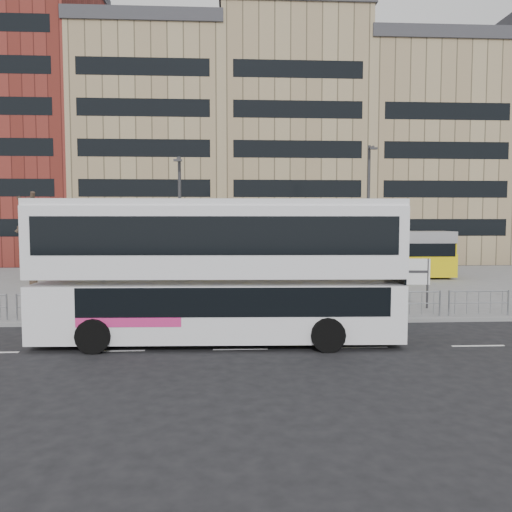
{
  "coord_description": "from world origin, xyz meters",
  "views": [
    {
      "loc": [
        -2.35,
        -20.08,
        4.19
      ],
      "look_at": [
        -0.95,
        6.0,
        2.36
      ],
      "focal_mm": 35.0,
      "sensor_mm": 36.0,
      "label": 1
    }
  ],
  "objects": [
    {
      "name": "ground",
      "position": [
        0.0,
        0.0,
        0.0
      ],
      "size": [
        120.0,
        120.0,
        0.0
      ],
      "primitive_type": "plane",
      "color": "black",
      "rests_on": "ground"
    },
    {
      "name": "plaza",
      "position": [
        0.0,
        12.0,
        0.07
      ],
      "size": [
        64.0,
        24.0,
        0.15
      ],
      "primitive_type": "cube",
      "color": "slate",
      "rests_on": "ground"
    },
    {
      "name": "kerb",
      "position": [
        0.0,
        0.05,
        0.07
      ],
      "size": [
        64.0,
        0.25,
        0.17
      ],
      "primitive_type": "cube",
      "color": "gray",
      "rests_on": "ground"
    },
    {
      "name": "building_row",
      "position": [
        1.55,
        34.27,
        12.91
      ],
      "size": [
        70.4,
        18.4,
        31.2
      ],
      "color": "maroon",
      "rests_on": "ground"
    },
    {
      "name": "pedestrian_barrier",
      "position": [
        2.0,
        0.5,
        0.98
      ],
      "size": [
        32.07,
        0.07,
        1.1
      ],
      "color": "#97999F",
      "rests_on": "plaza"
    },
    {
      "name": "road_markings",
      "position": [
        1.0,
        -4.0,
        0.01
      ],
      "size": [
        62.0,
        0.12,
        0.01
      ],
      "primitive_type": "cube",
      "color": "white",
      "rests_on": "ground"
    },
    {
      "name": "double_decker_bus",
      "position": [
        -2.73,
        -2.96,
        2.65
      ],
      "size": [
        12.34,
        3.44,
        4.9
      ],
      "rotation": [
        0.0,
        0.0,
        -0.03
      ],
      "color": "white",
      "rests_on": "ground"
    },
    {
      "name": "tram",
      "position": [
        -0.73,
        14.61,
        1.82
      ],
      "size": [
        28.22,
        2.75,
        3.33
      ],
      "rotation": [
        0.0,
        0.0,
        0.0
      ],
      "color": "#D5BB0B",
      "rests_on": "plaza"
    },
    {
      "name": "station_sign",
      "position": [
        5.92,
        2.5,
        1.75
      ],
      "size": [
        2.0,
        0.32,
        2.31
      ],
      "rotation": [
        0.0,
        0.0,
        -0.12
      ],
      "color": "#2D2D30",
      "rests_on": "plaza"
    },
    {
      "name": "ad_panel",
      "position": [
        4.22,
        0.4,
        1.06
      ],
      "size": [
        0.79,
        0.36,
        1.55
      ],
      "rotation": [
        0.0,
        0.0,
        0.37
      ],
      "color": "#2D2D30",
      "rests_on": "plaza"
    },
    {
      "name": "pedestrian",
      "position": [
        -2.52,
        3.68,
        0.95
      ],
      "size": [
        0.47,
        0.64,
        1.61
      ],
      "primitive_type": "imported",
      "rotation": [
        0.0,
        0.0,
        1.42
      ],
      "color": "black",
      "rests_on": "plaza"
    },
    {
      "name": "traffic_light_west",
      "position": [
        -7.59,
        0.82,
        2.12
      ],
      "size": [
        0.23,
        0.25,
        3.1
      ],
      "rotation": [
        0.0,
        0.0,
        -0.43
      ],
      "color": "#2D2D30",
      "rests_on": "plaza"
    },
    {
      "name": "lamp_post_west",
      "position": [
        -5.12,
        8.17,
        4.34
      ],
      "size": [
        0.45,
        1.04,
        7.64
      ],
      "color": "#2D2D30",
      "rests_on": "plaza"
    },
    {
      "name": "lamp_post_east",
      "position": [
        6.08,
        9.78,
        4.82
      ],
      "size": [
        0.45,
        1.04,
        8.59
      ],
      "color": "#2D2D30",
      "rests_on": "plaza"
    },
    {
      "name": "bare_tree",
      "position": [
        -13.8,
        9.53,
        5.96
      ],
      "size": [
        4.6,
        4.6,
        7.91
      ],
      "color": "black",
      "rests_on": "plaza"
    }
  ]
}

